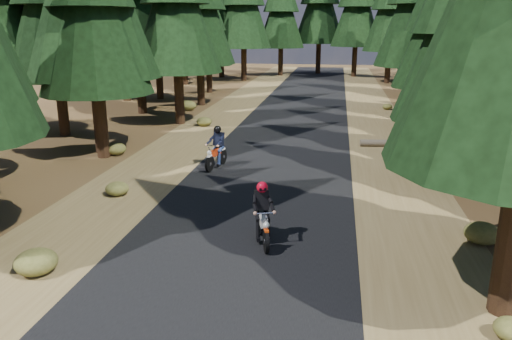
{
  "coord_description": "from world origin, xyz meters",
  "views": [
    {
      "loc": [
        2.34,
        -12.87,
        5.32
      ],
      "look_at": [
        0.0,
        1.5,
        1.1
      ],
      "focal_mm": 35.0,
      "sensor_mm": 36.0,
      "label": 1
    }
  ],
  "objects_px": {
    "log_far": "(475,186)",
    "rider_follow": "(216,154)",
    "rider_lead": "(263,223)",
    "log_near": "(419,144)"
  },
  "relations": [
    {
      "from": "rider_lead",
      "to": "rider_follow",
      "type": "relative_size",
      "value": 0.97
    },
    {
      "from": "log_far",
      "to": "rider_lead",
      "type": "distance_m",
      "value": 8.43
    },
    {
      "from": "log_near",
      "to": "log_far",
      "type": "height_order",
      "value": "log_near"
    },
    {
      "from": "rider_lead",
      "to": "log_near",
      "type": "bearing_deg",
      "value": -131.92
    },
    {
      "from": "log_near",
      "to": "log_far",
      "type": "relative_size",
      "value": 1.24
    },
    {
      "from": "log_far",
      "to": "rider_follow",
      "type": "xyz_separation_m",
      "value": [
        -9.26,
        1.17,
        0.43
      ]
    },
    {
      "from": "log_near",
      "to": "rider_follow",
      "type": "relative_size",
      "value": 2.77
    },
    {
      "from": "log_far",
      "to": "rider_lead",
      "type": "height_order",
      "value": "rider_lead"
    },
    {
      "from": "log_far",
      "to": "rider_follow",
      "type": "height_order",
      "value": "rider_follow"
    },
    {
      "from": "log_near",
      "to": "rider_follow",
      "type": "bearing_deg",
      "value": -155.12
    }
  ]
}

